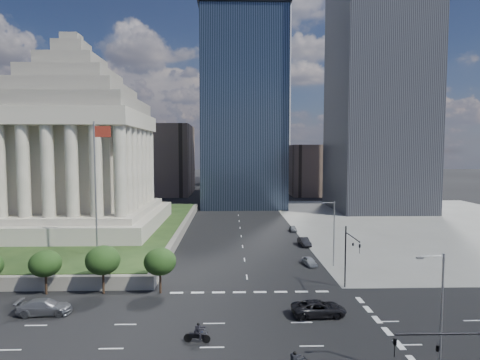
{
  "coord_description": "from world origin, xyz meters",
  "views": [
    {
      "loc": [
        -2.39,
        -34.81,
        17.59
      ],
      "look_at": [
        -1.09,
        15.05,
        13.98
      ],
      "focal_mm": 30.0,
      "sensor_mm": 36.0,
      "label": 1
    }
  ],
  "objects_px": {
    "street_lamp_north": "(333,230)",
    "parked_sedan_far": "(293,229)",
    "motorcycle_trail": "(197,332)",
    "traffic_signal_ne": "(350,251)",
    "suv_grey": "(45,307)",
    "flagpole": "(97,182)",
    "war_memorial": "(74,132)",
    "parked_sedan_mid": "(304,242)",
    "parked_sedan_near": "(309,261)",
    "pickup_truck": "(319,308)",
    "street_lamp_south": "(440,311)"
  },
  "relations": [
    {
      "from": "parked_sedan_far",
      "to": "traffic_signal_ne",
      "type": "bearing_deg",
      "value": -87.78
    },
    {
      "from": "war_memorial",
      "to": "parked_sedan_mid",
      "type": "distance_m",
      "value": 50.91
    },
    {
      "from": "street_lamp_north",
      "to": "parked_sedan_mid",
      "type": "relative_size",
      "value": 2.23
    },
    {
      "from": "traffic_signal_ne",
      "to": "parked_sedan_far",
      "type": "distance_m",
      "value": 38.16
    },
    {
      "from": "suv_grey",
      "to": "parked_sedan_mid",
      "type": "distance_m",
      "value": 45.56
    },
    {
      "from": "flagpole",
      "to": "parked_sedan_near",
      "type": "xyz_separation_m",
      "value": [
        31.74,
        1.53,
        -12.48
      ]
    },
    {
      "from": "pickup_truck",
      "to": "parked_sedan_far",
      "type": "xyz_separation_m",
      "value": [
        4.38,
        44.94,
        -0.19
      ]
    },
    {
      "from": "motorcycle_trail",
      "to": "traffic_signal_ne",
      "type": "bearing_deg",
      "value": 43.4
    },
    {
      "from": "street_lamp_north",
      "to": "pickup_truck",
      "type": "relative_size",
      "value": 1.72
    },
    {
      "from": "street_lamp_north",
      "to": "parked_sedan_mid",
      "type": "distance_m",
      "value": 14.28
    },
    {
      "from": "street_lamp_north",
      "to": "parked_sedan_near",
      "type": "distance_m",
      "value": 6.1
    },
    {
      "from": "suv_grey",
      "to": "parked_sedan_mid",
      "type": "bearing_deg",
      "value": -51.7
    },
    {
      "from": "pickup_truck",
      "to": "parked_sedan_mid",
      "type": "xyz_separation_m",
      "value": [
        4.38,
        31.66,
        -0.07
      ]
    },
    {
      "from": "street_lamp_north",
      "to": "parked_sedan_far",
      "type": "height_order",
      "value": "street_lamp_north"
    },
    {
      "from": "flagpole",
      "to": "parked_sedan_far",
      "type": "xyz_separation_m",
      "value": [
        33.33,
        27.56,
        -12.5
      ]
    },
    {
      "from": "street_lamp_south",
      "to": "street_lamp_north",
      "type": "relative_size",
      "value": 1.0
    },
    {
      "from": "parked_sedan_near",
      "to": "motorcycle_trail",
      "type": "xyz_separation_m",
      "value": [
        -15.31,
        -24.54,
        0.31
      ]
    },
    {
      "from": "pickup_truck",
      "to": "motorcycle_trail",
      "type": "bearing_deg",
      "value": 110.3
    },
    {
      "from": "parked_sedan_near",
      "to": "parked_sedan_far",
      "type": "bearing_deg",
      "value": 76.62
    },
    {
      "from": "war_memorial",
      "to": "flagpole",
      "type": "xyz_separation_m",
      "value": [
        12.17,
        -24.0,
        -8.29
      ]
    },
    {
      "from": "street_lamp_south",
      "to": "motorcycle_trail",
      "type": "height_order",
      "value": "street_lamp_south"
    },
    {
      "from": "parked_sedan_near",
      "to": "motorcycle_trail",
      "type": "relative_size",
      "value": 1.47
    },
    {
      "from": "parked_sedan_far",
      "to": "motorcycle_trail",
      "type": "distance_m",
      "value": 53.32
    },
    {
      "from": "traffic_signal_ne",
      "to": "street_lamp_north",
      "type": "xyz_separation_m",
      "value": [
        0.83,
        11.3,
        0.41
      ]
    },
    {
      "from": "street_lamp_north",
      "to": "parked_sedan_near",
      "type": "bearing_deg",
      "value": 171.15
    },
    {
      "from": "suv_grey",
      "to": "war_memorial",
      "type": "bearing_deg",
      "value": 12.46
    },
    {
      "from": "pickup_truck",
      "to": "suv_grey",
      "type": "xyz_separation_m",
      "value": [
        -29.48,
        1.18,
        0.01
      ]
    },
    {
      "from": "traffic_signal_ne",
      "to": "parked_sedan_near",
      "type": "bearing_deg",
      "value": 102.35
    },
    {
      "from": "suv_grey",
      "to": "parked_sedan_near",
      "type": "relative_size",
      "value": 1.53
    },
    {
      "from": "flagpole",
      "to": "street_lamp_south",
      "type": "height_order",
      "value": "flagpole"
    },
    {
      "from": "flagpole",
      "to": "parked_sedan_mid",
      "type": "relative_size",
      "value": 4.45
    },
    {
      "from": "street_lamp_south",
      "to": "street_lamp_north",
      "type": "height_order",
      "value": "same"
    },
    {
      "from": "street_lamp_south",
      "to": "pickup_truck",
      "type": "relative_size",
      "value": 1.72
    },
    {
      "from": "flagpole",
      "to": "street_lamp_south",
      "type": "distance_m",
      "value": 46.81
    },
    {
      "from": "parked_sedan_near",
      "to": "pickup_truck",
      "type": "bearing_deg",
      "value": -108.27
    },
    {
      "from": "street_lamp_north",
      "to": "parked_sedan_far",
      "type": "xyz_separation_m",
      "value": [
        -1.83,
        26.56,
        -5.05
      ]
    },
    {
      "from": "parked_sedan_near",
      "to": "flagpole",
      "type": "bearing_deg",
      "value": 172.88
    },
    {
      "from": "traffic_signal_ne",
      "to": "parked_sedan_far",
      "type": "relative_size",
      "value": 2.21
    },
    {
      "from": "traffic_signal_ne",
      "to": "war_memorial",
      "type": "bearing_deg",
      "value": 143.58
    },
    {
      "from": "pickup_truck",
      "to": "flagpole",
      "type": "bearing_deg",
      "value": 55.12
    },
    {
      "from": "street_lamp_north",
      "to": "motorcycle_trail",
      "type": "height_order",
      "value": "street_lamp_north"
    },
    {
      "from": "traffic_signal_ne",
      "to": "parked_sedan_near",
      "type": "xyz_separation_m",
      "value": [
        -2.59,
        11.84,
        -4.62
      ]
    },
    {
      "from": "parked_sedan_mid",
      "to": "parked_sedan_near",
      "type": "bearing_deg",
      "value": -102.69
    },
    {
      "from": "flagpole",
      "to": "suv_grey",
      "type": "height_order",
      "value": "flagpole"
    },
    {
      "from": "war_memorial",
      "to": "parked_sedan_far",
      "type": "relative_size",
      "value": 10.79
    },
    {
      "from": "suv_grey",
      "to": "flagpole",
      "type": "bearing_deg",
      "value": -5.57
    },
    {
      "from": "parked_sedan_far",
      "to": "motorcycle_trail",
      "type": "bearing_deg",
      "value": -107.77
    },
    {
      "from": "parked_sedan_mid",
      "to": "parked_sedan_far",
      "type": "xyz_separation_m",
      "value": [
        0.0,
        13.29,
        -0.12
      ]
    },
    {
      "from": "street_lamp_south",
      "to": "parked_sedan_near",
      "type": "distance_m",
      "value": 32.11
    },
    {
      "from": "street_lamp_south",
      "to": "parked_sedan_mid",
      "type": "relative_size",
      "value": 2.23
    }
  ]
}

